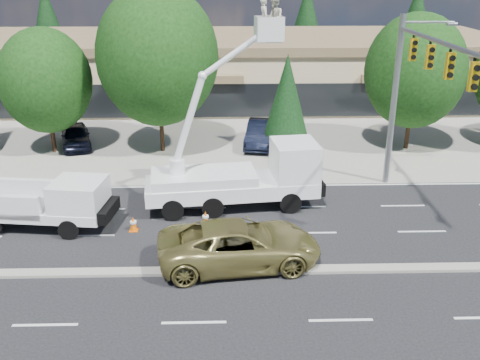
{
  "coord_description": "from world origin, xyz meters",
  "views": [
    {
      "loc": [
        1.17,
        -18.19,
        11.24
      ],
      "look_at": [
        1.74,
        3.74,
        2.4
      ],
      "focal_mm": 40.0,
      "sensor_mm": 36.0,
      "label": 1
    }
  ],
  "objects_px": {
    "utility_pickup": "(50,208)",
    "minivan": "(239,244)",
    "signal_mast": "(411,82)",
    "bucket_truck": "(245,166)"
  },
  "relations": [
    {
      "from": "utility_pickup",
      "to": "minivan",
      "type": "distance_m",
      "value": 9.28
    },
    {
      "from": "signal_mast",
      "to": "bucket_truck",
      "type": "xyz_separation_m",
      "value": [
        -7.96,
        -0.76,
        -3.96
      ]
    },
    {
      "from": "signal_mast",
      "to": "minivan",
      "type": "xyz_separation_m",
      "value": [
        -8.39,
        -6.44,
        -5.16
      ]
    },
    {
      "from": "bucket_truck",
      "to": "minivan",
      "type": "distance_m",
      "value": 5.82
    },
    {
      "from": "bucket_truck",
      "to": "minivan",
      "type": "height_order",
      "value": "bucket_truck"
    },
    {
      "from": "utility_pickup",
      "to": "minivan",
      "type": "height_order",
      "value": "utility_pickup"
    },
    {
      "from": "utility_pickup",
      "to": "bucket_truck",
      "type": "xyz_separation_m",
      "value": [
        9.01,
        2.14,
        1.14
      ]
    },
    {
      "from": "signal_mast",
      "to": "bucket_truck",
      "type": "relative_size",
      "value": 1.01
    },
    {
      "from": "minivan",
      "to": "utility_pickup",
      "type": "bearing_deg",
      "value": 60.53
    },
    {
      "from": "utility_pickup",
      "to": "minivan",
      "type": "relative_size",
      "value": 0.97
    }
  ]
}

